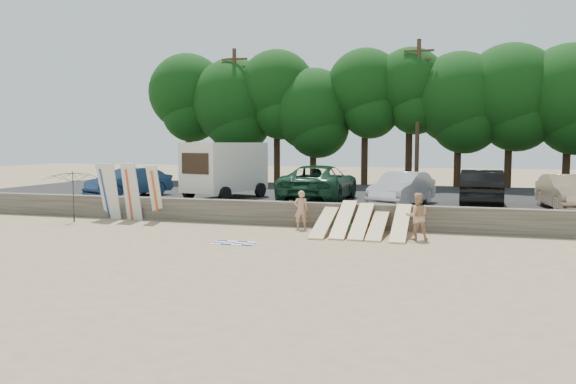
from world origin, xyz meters
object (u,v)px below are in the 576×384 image
Objects in this scene: car_1 at (319,183)px; car_3 at (482,188)px; car_0 at (129,182)px; beachgoer_b at (417,216)px; car_4 at (567,192)px; car_2 at (402,189)px; cooler at (349,226)px; box_trailer at (225,167)px; beachgoer_a at (301,210)px; beach_umbrella at (72,196)px.

car_3 is (7.29, -0.34, -0.05)m from car_1.
car_0 is 15.53m from beachgoer_b.
car_4 reaches higher than beachgoer_b.
car_2 reaches higher than car_0.
car_3 is 12.78× the size of cooler.
box_trailer is 4.85m from car_1.
box_trailer is 8.36m from cooler.
beachgoer_a is (-10.32, -3.67, -0.65)m from car_4.
box_trailer is 0.78× the size of car_1.
car_0 is at bearing -32.77° from beachgoer_b.
car_4 is at bearing 176.06° from car_3.
car_2 is 4.85m from beachgoer_b.
car_1 is at bearing -63.33° from beachgoer_b.
beachgoer_b is at bearing 130.92° from car_1.
beach_umbrella is at bearing -67.91° from car_0.
beach_umbrella is (-13.78, -4.34, -0.30)m from car_2.
beachgoer_b is 14.74m from beach_umbrella.
car_2 is 14.45m from beach_umbrella.
beachgoer_b is (-2.39, -5.28, -0.66)m from car_3.
beach_umbrella is (-0.00, -4.51, -0.30)m from car_0.
car_3 reaches higher than car_2.
beachgoer_a is (0.29, -4.36, -0.77)m from car_1.
box_trailer reaches higher than car_1.
car_1 reaches higher than cooler.
box_trailer is 1.07× the size of car_2.
box_trailer reaches higher than beachgoer_b.
car_0 is at bearing 174.55° from car_4.
car_4 is (10.60, -0.69, -0.13)m from car_1.
box_trailer is 0.98× the size of car_3.
car_2 is at bearing 11.74° from car_3.
box_trailer is 3.07× the size of beachgoer_a.
car_4 is at bearing -178.17° from beachgoer_a.
car_0 reaches higher than beachgoer_b.
car_4 is 10.97m from beachgoer_a.
car_0 is 17.12m from car_3.
beach_umbrella is (-5.03, -5.17, -1.11)m from box_trailer.
car_1 reaches higher than beachgoer_b.
car_0 reaches higher than car_4.
car_3 reaches higher than cooler.
car_1 is 4.89m from cooler.
car_2 is 1.02× the size of car_4.
box_trailer is at bearing 162.37° from cooler.
beachgoer_b is at bearing 146.96° from beachgoer_a.
beachgoer_a is (5.09, -4.28, -1.47)m from box_trailer.
beach_umbrella is (-10.11, -0.89, 0.36)m from beachgoer_a.
beachgoer_a is at bearing -29.74° from beachgoer_b.
car_3 is 6.50m from cooler.
car_0 is 9.85m from car_1.
beach_umbrella reaches higher than car_0.
cooler is at bearing 38.90° from car_3.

